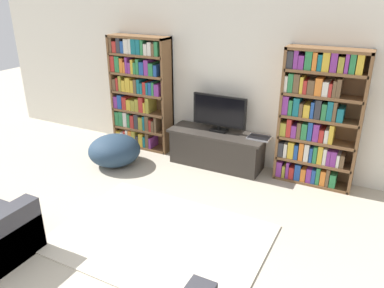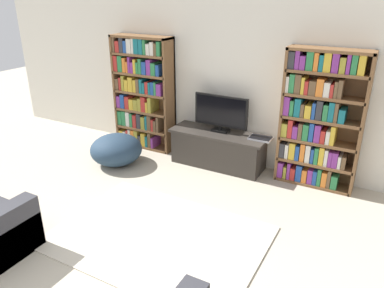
% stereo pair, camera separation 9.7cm
% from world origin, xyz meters
% --- Properties ---
extents(wall_back, '(8.80, 0.06, 2.60)m').
position_xyz_m(wall_back, '(0.00, 4.23, 1.30)').
color(wall_back, silver).
rests_on(wall_back, ground_plane).
extents(bookshelf_left, '(1.00, 0.30, 1.78)m').
position_xyz_m(bookshelf_left, '(-1.52, 4.04, 0.91)').
color(bookshelf_left, brown).
rests_on(bookshelf_left, ground_plane).
extents(bookshelf_right, '(1.00, 0.30, 1.78)m').
position_xyz_m(bookshelf_right, '(1.20, 4.04, 0.89)').
color(bookshelf_right, brown).
rests_on(bookshelf_right, ground_plane).
extents(tv_stand, '(1.41, 0.49, 0.52)m').
position_xyz_m(tv_stand, '(-0.12, 3.92, 0.26)').
color(tv_stand, '#332D28').
rests_on(tv_stand, ground_plane).
extents(television, '(0.80, 0.16, 0.53)m').
position_xyz_m(television, '(-0.12, 3.98, 0.80)').
color(television, black).
rests_on(television, tv_stand).
extents(laptop, '(0.30, 0.21, 0.03)m').
position_xyz_m(laptop, '(0.49, 3.97, 0.53)').
color(laptop, '#B7B7BC').
rests_on(laptop, tv_stand).
extents(area_rug, '(2.17, 1.56, 0.02)m').
position_xyz_m(area_rug, '(0.07, 2.03, 0.01)').
color(area_rug, beige).
rests_on(area_rug, ground_plane).
extents(beanbag_ottoman, '(0.76, 0.76, 0.45)m').
position_xyz_m(beanbag_ottoman, '(-1.47, 3.26, 0.22)').
color(beanbag_ottoman, '#23384C').
rests_on(beanbag_ottoman, ground_plane).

